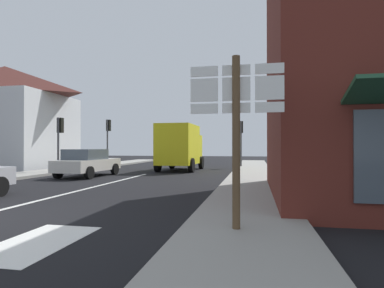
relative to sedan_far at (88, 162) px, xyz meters
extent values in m
plane|color=black|center=(2.57, -0.04, -0.76)|extent=(80.00, 80.00, 0.00)
cube|color=gray|center=(8.67, -2.04, -0.69)|extent=(2.34, 44.00, 0.14)
cube|color=gray|center=(-3.52, -2.04, -0.69)|extent=(2.34, 44.00, 0.14)
cube|color=silver|center=(2.57, -4.04, -0.75)|extent=(0.16, 12.00, 0.01)
cube|color=silver|center=(5.28, -11.04, -0.75)|extent=(1.20, 2.20, 0.01)
cube|color=silver|center=(-9.92, 5.35, 1.99)|extent=(8.80, 6.71, 5.51)
pyramid|color=#4C231E|center=(-9.92, 5.35, 5.88)|extent=(9.24, 7.04, 2.26)
cube|color=silver|center=(-9.92, 9.31, -0.41)|extent=(5.28, 1.20, 0.70)
cube|color=beige|center=(0.00, 0.07, -0.14)|extent=(1.90, 4.26, 0.60)
cube|color=#47515B|center=(-0.01, -0.18, 0.43)|extent=(1.63, 2.16, 0.55)
cylinder|color=black|center=(-0.82, 1.45, -0.44)|extent=(0.24, 0.65, 0.64)
cylinder|color=black|center=(0.93, 1.39, -0.44)|extent=(0.24, 0.65, 0.64)
cylinder|color=black|center=(-0.92, -1.25, -0.44)|extent=(0.24, 0.65, 0.64)
cylinder|color=black|center=(0.83, -1.31, -0.44)|extent=(0.24, 0.65, 0.64)
cube|color=yellow|center=(3.86, 4.75, 0.99)|extent=(2.25, 3.73, 2.60)
cube|color=yellow|center=(3.90, 7.25, 0.69)|extent=(2.11, 1.33, 2.00)
cube|color=#47515B|center=(3.90, 7.30, 1.49)|extent=(1.76, 0.12, 0.70)
cylinder|color=black|center=(2.80, 7.21, -0.31)|extent=(0.29, 0.90, 0.90)
cylinder|color=black|center=(5.00, 7.18, -0.31)|extent=(0.29, 0.90, 0.90)
cylinder|color=black|center=(2.75, 3.81, -0.31)|extent=(0.29, 0.90, 0.90)
cylinder|color=black|center=(4.95, 3.78, -0.31)|extent=(0.29, 0.90, 0.90)
cylinder|color=brown|center=(8.49, -10.04, 0.84)|extent=(0.14, 0.14, 3.20)
cube|color=white|center=(7.91, -9.99, 2.20)|extent=(0.50, 0.03, 0.18)
cube|color=black|center=(7.91, -9.97, 2.20)|extent=(0.43, 0.01, 0.13)
cube|color=white|center=(7.91, -9.99, 1.86)|extent=(0.50, 0.03, 0.42)
cube|color=black|center=(7.91, -9.97, 1.86)|extent=(0.43, 0.01, 0.32)
cube|color=white|center=(7.91, -9.99, 1.52)|extent=(0.50, 0.03, 0.18)
cube|color=black|center=(7.91, -9.97, 1.52)|extent=(0.43, 0.01, 0.13)
cube|color=white|center=(8.49, -9.99, 2.20)|extent=(0.50, 0.03, 0.18)
cube|color=black|center=(8.49, -9.97, 2.20)|extent=(0.43, 0.01, 0.13)
cube|color=white|center=(8.49, -9.99, 1.86)|extent=(0.50, 0.03, 0.42)
cube|color=black|center=(8.49, -9.97, 1.86)|extent=(0.43, 0.01, 0.32)
cube|color=white|center=(8.49, -9.99, 1.52)|extent=(0.50, 0.03, 0.18)
cube|color=black|center=(8.49, -9.97, 1.52)|extent=(0.43, 0.01, 0.13)
cube|color=white|center=(9.07, -9.99, 2.20)|extent=(0.50, 0.03, 0.18)
cube|color=black|center=(9.07, -9.97, 2.20)|extent=(0.43, 0.01, 0.13)
cube|color=white|center=(9.07, -9.99, 1.86)|extent=(0.50, 0.03, 0.42)
cube|color=black|center=(9.07, -9.97, 1.86)|extent=(0.43, 0.01, 0.32)
cube|color=white|center=(9.07, -9.99, 1.52)|extent=(0.50, 0.03, 0.18)
cube|color=black|center=(9.07, -9.97, 1.52)|extent=(0.43, 0.01, 0.13)
cylinder|color=#47474C|center=(7.80, 8.66, 1.02)|extent=(0.12, 0.12, 3.56)
cube|color=black|center=(7.80, 8.86, 2.35)|extent=(0.30, 0.28, 0.90)
sphere|color=#360303|center=(7.80, 9.00, 2.62)|extent=(0.18, 0.18, 0.18)
sphere|color=#3C2303|center=(7.80, 9.00, 2.34)|extent=(0.18, 0.18, 0.18)
sphere|color=#0CA526|center=(7.80, 9.00, 2.06)|extent=(0.18, 0.18, 0.18)
cylinder|color=#47474C|center=(-2.65, 7.77, 1.13)|extent=(0.12, 0.12, 3.77)
cube|color=black|center=(-2.65, 7.97, 2.56)|extent=(0.30, 0.28, 0.90)
sphere|color=#360303|center=(-2.65, 8.11, 2.83)|extent=(0.18, 0.18, 0.18)
sphere|color=#3C2303|center=(-2.65, 8.11, 2.55)|extent=(0.18, 0.18, 0.18)
sphere|color=#0CA526|center=(-2.65, 8.11, 2.27)|extent=(0.18, 0.18, 0.18)
cylinder|color=#47474C|center=(-2.65, 1.33, 0.91)|extent=(0.12, 0.12, 3.34)
cube|color=black|center=(-2.65, 1.53, 2.13)|extent=(0.30, 0.28, 0.90)
sphere|color=#360303|center=(-2.65, 1.67, 2.40)|extent=(0.18, 0.18, 0.18)
sphere|color=#3C2303|center=(-2.65, 1.67, 2.12)|extent=(0.18, 0.18, 0.18)
sphere|color=#0CA526|center=(-2.65, 1.67, 1.84)|extent=(0.18, 0.18, 0.18)
camera|label=1|loc=(8.82, -15.73, 0.82)|focal=29.86mm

